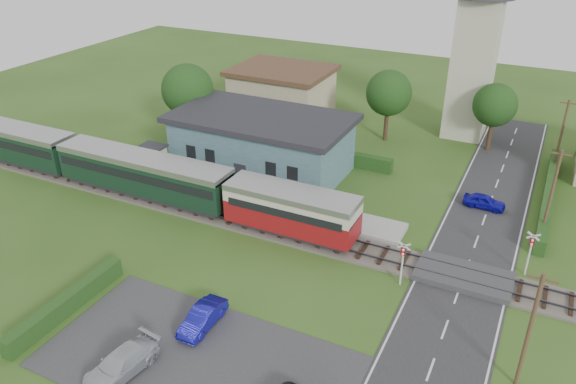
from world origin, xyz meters
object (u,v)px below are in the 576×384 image
at_px(crossing_signal_far, 531,247).
at_px(car_park_blue, 203,318).
at_px(house_west, 282,92).
at_px(pedestrian_far, 171,170).
at_px(station_building, 262,143).
at_px(crossing_signal_near, 403,257).
at_px(equipment_hut, 152,160).
at_px(car_on_road, 484,201).
at_px(car_park_silver, 121,364).
at_px(train, 114,166).
at_px(church_tower, 477,37).
at_px(pedestrian_near, 302,200).

relative_size(crossing_signal_far, car_park_blue, 0.87).
distance_m(crossing_signal_far, car_park_blue, 21.56).
xyz_separation_m(house_west, pedestrian_far, (-0.65, -20.18, -1.44)).
bearing_deg(station_building, car_park_blue, -70.71).
bearing_deg(station_building, crossing_signal_near, -34.81).
height_order(equipment_hut, station_building, station_building).
relative_size(car_on_road, car_park_blue, 0.88).
height_order(house_west, car_park_silver, house_west).
height_order(train, car_park_silver, train).
relative_size(train, car_park_blue, 11.52).
bearing_deg(church_tower, car_on_road, -73.40).
height_order(equipment_hut, house_west, house_west).
bearing_deg(car_park_blue, crossing_signal_near, 43.78).
relative_size(crossing_signal_near, crossing_signal_far, 1.00).
bearing_deg(pedestrian_far, train, 139.66).
bearing_deg(crossing_signal_near, equipment_hut, 167.06).
bearing_deg(car_park_silver, crossing_signal_near, 60.49).
bearing_deg(car_park_silver, car_park_blue, 79.00).
bearing_deg(station_building, equipment_hut, -144.08).
distance_m(house_west, crossing_signal_far, 35.26).
height_order(church_tower, pedestrian_near, church_tower).
distance_m(station_building, crossing_signal_far, 24.51).
bearing_deg(car_park_blue, house_west, 108.63).
height_order(house_west, car_on_road, house_west).
xyz_separation_m(crossing_signal_far, pedestrian_far, (-29.25, 0.42, -0.79)).
bearing_deg(house_west, crossing_signal_far, -35.77).
distance_m(car_on_road, car_park_silver, 30.53).
height_order(church_tower, car_on_road, church_tower).
height_order(station_building, crossing_signal_far, station_building).
height_order(church_tower, house_west, church_tower).
xyz_separation_m(house_west, crossing_signal_near, (21.40, -25.41, -0.65)).
bearing_deg(church_tower, crossing_signal_far, -69.98).
height_order(crossing_signal_near, car_park_blue, crossing_signal_near).
height_order(station_building, car_park_silver, station_building).
relative_size(train, crossing_signal_far, 13.18).
relative_size(crossing_signal_far, car_on_road, 0.99).
height_order(church_tower, car_park_silver, church_tower).
relative_size(train, car_park_silver, 9.56).
bearing_deg(crossing_signal_far, car_park_silver, -133.91).
bearing_deg(church_tower, pedestrian_far, -131.70).
relative_size(car_park_silver, pedestrian_near, 2.34).
height_order(equipment_hut, car_on_road, equipment_hut).
xyz_separation_m(station_building, car_park_silver, (5.41, -25.49, -1.96)).
height_order(house_west, pedestrian_near, house_west).
height_order(station_building, crossing_signal_near, station_building).
bearing_deg(pedestrian_near, car_on_road, -133.34).
relative_size(equipment_hut, car_on_road, 0.77).
xyz_separation_m(train, car_on_road, (29.04, 10.52, -1.57)).
relative_size(equipment_hut, house_west, 0.24).
xyz_separation_m(crossing_signal_near, car_park_silver, (-10.99, -14.09, -1.41)).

